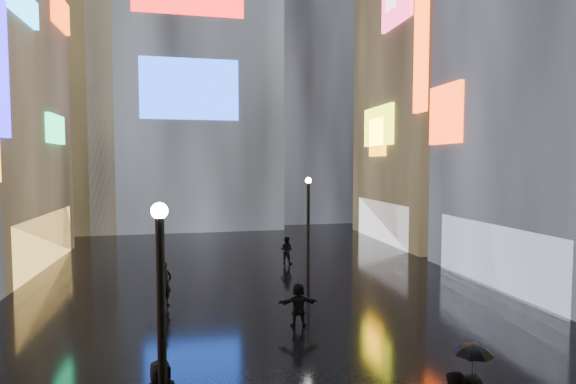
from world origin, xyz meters
name	(u,v)px	position (x,y,z in m)	size (l,w,h in m)	color
ground	(254,284)	(0.00, 20.00, 0.00)	(140.00, 140.00, 0.00)	black
building_right_far	(444,57)	(15.98, 30.00, 13.98)	(10.28, 12.00, 28.00)	black
tower_main	(189,7)	(-3.00, 43.97, 21.01)	(16.00, 14.20, 42.00)	black
tower_flank_right	(304,59)	(9.00, 46.00, 17.00)	(12.00, 12.00, 34.00)	black
tower_flank_left	(63,83)	(-14.00, 42.00, 13.00)	(10.00, 10.00, 26.00)	black
lamp_near	(162,328)	(-3.45, 6.67, 2.94)	(0.30, 0.30, 5.20)	black
lamp_far	(308,224)	(2.61, 19.51, 2.94)	(0.30, 0.30, 5.20)	black
pedestrian_5	(298,305)	(0.81, 13.96, 0.79)	(1.46, 0.47, 1.58)	black
pedestrian_6	(165,284)	(-4.05, 17.31, 0.93)	(0.68, 0.45, 1.87)	black
pedestrian_7	(286,250)	(2.46, 24.00, 0.79)	(0.77, 0.60, 1.58)	black
umbrella_1	(472,359)	(2.54, 6.27, 1.98)	(0.75, 0.75, 0.66)	black
umbrella_2	(160,341)	(-3.59, 8.03, 2.17)	(0.90, 0.91, 0.82)	black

